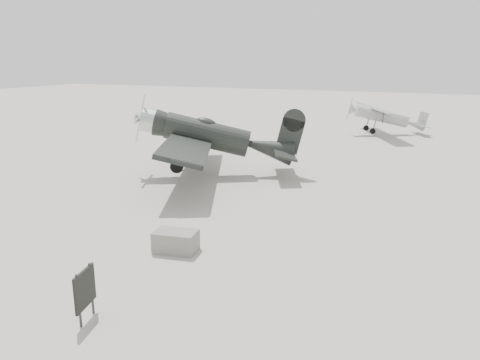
% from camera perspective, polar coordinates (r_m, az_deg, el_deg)
% --- Properties ---
extents(ground, '(160.00, 160.00, 0.00)m').
position_cam_1_polar(ground, '(17.78, -2.31, -6.70)').
color(ground, '#9F998D').
rests_on(ground, ground).
extents(lowwing_monoplane, '(9.62, 12.58, 4.15)m').
position_cam_1_polar(lowwing_monoplane, '(26.25, -3.10, 5.28)').
color(lowwing_monoplane, black).
rests_on(lowwing_monoplane, ground).
extents(highwing_monoplane, '(7.27, 9.44, 2.76)m').
position_cam_1_polar(highwing_monoplane, '(42.50, 17.25, 7.62)').
color(highwing_monoplane, '#A3A6A9').
rests_on(highwing_monoplane, ground).
extents(equipment_block, '(1.57, 1.12, 0.72)m').
position_cam_1_polar(equipment_block, '(16.37, -7.84, -7.41)').
color(equipment_block, slate).
rests_on(equipment_block, ground).
extents(sign_board, '(0.30, 0.97, 1.42)m').
position_cam_1_polar(sign_board, '(12.66, -18.40, -12.56)').
color(sign_board, '#333333').
rests_on(sign_board, ground).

